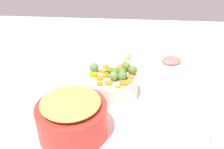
{
  "coord_description": "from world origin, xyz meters",
  "views": [
    {
      "loc": [
        -0.05,
        0.87,
        0.68
      ],
      "look_at": [
        0.03,
        -0.05,
        0.13
      ],
      "focal_mm": 38.74,
      "sensor_mm": 36.0,
      "label": 1
    }
  ],
  "objects_px": {
    "metal_pot": "(72,120)",
    "wooden_spoon": "(126,60)",
    "casserole_dish": "(175,125)",
    "serving_bowl_carrots": "(112,86)",
    "ham_plate": "(174,63)"
  },
  "relations": [
    {
      "from": "wooden_spoon",
      "to": "ham_plate",
      "type": "xyz_separation_m",
      "value": [
        -0.28,
        0.02,
        0.0
      ]
    },
    {
      "from": "metal_pot",
      "to": "wooden_spoon",
      "type": "height_order",
      "value": "metal_pot"
    },
    {
      "from": "wooden_spoon",
      "to": "casserole_dish",
      "type": "distance_m",
      "value": 0.64
    },
    {
      "from": "serving_bowl_carrots",
      "to": "casserole_dish",
      "type": "height_order",
      "value": "casserole_dish"
    },
    {
      "from": "serving_bowl_carrots",
      "to": "wooden_spoon",
      "type": "xyz_separation_m",
      "value": [
        -0.05,
        -0.36,
        -0.04
      ]
    },
    {
      "from": "casserole_dish",
      "to": "ham_plate",
      "type": "xyz_separation_m",
      "value": [
        -0.08,
        -0.58,
        -0.05
      ]
    },
    {
      "from": "metal_pot",
      "to": "casserole_dish",
      "type": "height_order",
      "value": "metal_pot"
    },
    {
      "from": "metal_pot",
      "to": "ham_plate",
      "type": "bearing_deg",
      "value": -127.28
    },
    {
      "from": "serving_bowl_carrots",
      "to": "casserole_dish",
      "type": "bearing_deg",
      "value": 135.89
    },
    {
      "from": "serving_bowl_carrots",
      "to": "metal_pot",
      "type": "relative_size",
      "value": 0.91
    },
    {
      "from": "wooden_spoon",
      "to": "casserole_dish",
      "type": "height_order",
      "value": "casserole_dish"
    },
    {
      "from": "metal_pot",
      "to": "wooden_spoon",
      "type": "xyz_separation_m",
      "value": [
        -0.17,
        -0.62,
        -0.06
      ]
    },
    {
      "from": "wooden_spoon",
      "to": "ham_plate",
      "type": "height_order",
      "value": "same"
    },
    {
      "from": "metal_pot",
      "to": "ham_plate",
      "type": "height_order",
      "value": "metal_pot"
    },
    {
      "from": "serving_bowl_carrots",
      "to": "casserole_dish",
      "type": "relative_size",
      "value": 0.93
    }
  ]
}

